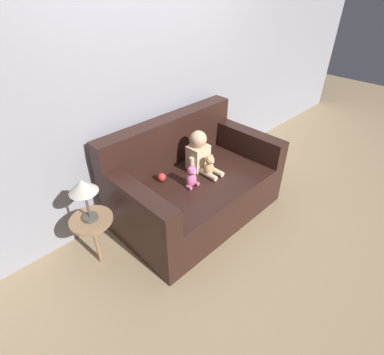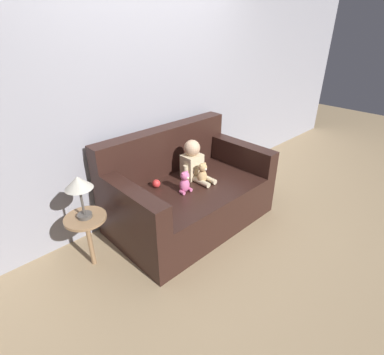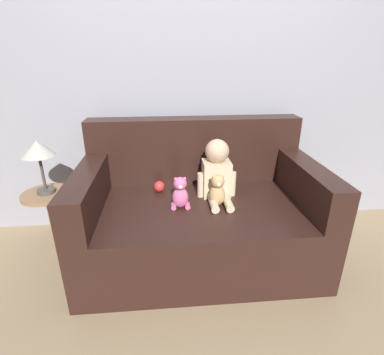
# 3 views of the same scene
# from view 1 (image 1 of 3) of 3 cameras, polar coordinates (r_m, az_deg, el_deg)

# --- Properties ---
(ground_plane) EXTENTS (12.00, 12.00, 0.00)m
(ground_plane) POSITION_cam_1_polar(r_m,az_deg,el_deg) (3.24, 0.86, -6.53)
(ground_plane) COLOR #9E8460
(wall_back) EXTENTS (8.00, 0.05, 2.60)m
(wall_back) POSITION_cam_1_polar(r_m,az_deg,el_deg) (2.99, -7.30, 18.20)
(wall_back) COLOR #93939E
(wall_back) RESTS_ON ground_plane
(couch) EXTENTS (1.64, 0.99, 0.96)m
(couch) POSITION_cam_1_polar(r_m,az_deg,el_deg) (3.07, 0.08, -1.31)
(couch) COLOR black
(couch) RESTS_ON ground_plane
(person_baby) EXTENTS (0.28, 0.38, 0.42)m
(person_baby) POSITION_cam_1_polar(r_m,az_deg,el_deg) (3.00, 1.41, 4.68)
(person_baby) COLOR beige
(person_baby) RESTS_ON couch
(teddy_bear_brown) EXTENTS (0.11, 0.10, 0.23)m
(teddy_bear_brown) POSITION_cam_1_polar(r_m,az_deg,el_deg) (2.94, 3.31, 2.26)
(teddy_bear_brown) COLOR tan
(teddy_bear_brown) RESTS_ON couch
(plush_toy_side) EXTENTS (0.13, 0.10, 0.22)m
(plush_toy_side) POSITION_cam_1_polar(r_m,az_deg,el_deg) (2.78, -0.06, 0.10)
(plush_toy_side) COLOR #DB6699
(plush_toy_side) RESTS_ON couch
(toy_ball) EXTENTS (0.08, 0.08, 0.08)m
(toy_ball) POSITION_cam_1_polar(r_m,az_deg,el_deg) (2.91, -5.79, 0.08)
(toy_ball) COLOR red
(toy_ball) RESTS_ON couch
(side_table) EXTENTS (0.34, 0.34, 0.89)m
(side_table) POSITION_cam_1_polar(r_m,az_deg,el_deg) (2.45, -19.36, -4.80)
(side_table) COLOR #93704C
(side_table) RESTS_ON ground_plane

